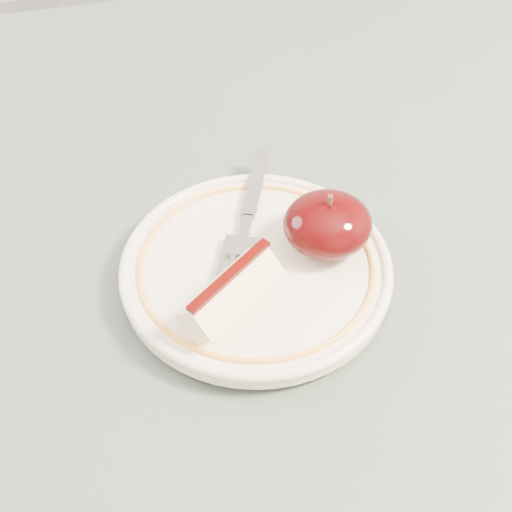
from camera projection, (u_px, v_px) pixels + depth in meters
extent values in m
cylinder|color=brown|center=(409.00, 207.00, 1.19)|extent=(0.05, 0.05, 0.71)
cube|color=#45564D|center=(216.00, 283.00, 0.58)|extent=(0.90, 0.90, 0.04)
cylinder|color=beige|center=(256.00, 278.00, 0.55)|extent=(0.11, 0.11, 0.01)
cylinder|color=beige|center=(256.00, 270.00, 0.55)|extent=(0.21, 0.21, 0.01)
torus|color=beige|center=(256.00, 266.00, 0.54)|extent=(0.21, 0.21, 0.01)
torus|color=gold|center=(256.00, 265.00, 0.54)|extent=(0.18, 0.18, 0.00)
ellipsoid|color=black|center=(328.00, 224.00, 0.54)|extent=(0.07, 0.07, 0.04)
cylinder|color=#472D19|center=(330.00, 201.00, 0.52)|extent=(0.00, 0.00, 0.01)
cube|color=beige|center=(231.00, 293.00, 0.50)|extent=(0.09, 0.08, 0.04)
cube|color=#350301|center=(230.00, 275.00, 0.49)|extent=(0.07, 0.05, 0.00)
cube|color=gray|center=(256.00, 182.00, 0.60)|extent=(0.04, 0.08, 0.00)
cube|color=gray|center=(246.00, 226.00, 0.56)|extent=(0.02, 0.03, 0.00)
cube|color=gray|center=(241.00, 247.00, 0.55)|extent=(0.03, 0.03, 0.00)
cube|color=gray|center=(251.00, 273.00, 0.53)|extent=(0.02, 0.03, 0.00)
cube|color=gray|center=(240.00, 272.00, 0.53)|extent=(0.02, 0.03, 0.00)
cube|color=gray|center=(230.00, 271.00, 0.53)|extent=(0.02, 0.03, 0.00)
cube|color=gray|center=(220.00, 270.00, 0.53)|extent=(0.02, 0.03, 0.00)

